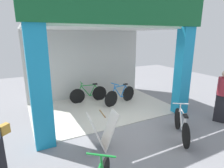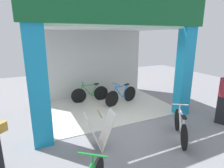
# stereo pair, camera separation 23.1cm
# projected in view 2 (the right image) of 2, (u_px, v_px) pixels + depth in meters

# --- Properties ---
(ground_plane) EXTENTS (18.25, 18.25, 0.00)m
(ground_plane) POSITION_uv_depth(u_px,v_px,m) (123.00, 126.00, 5.78)
(ground_plane) COLOR gray
(ground_plane) RESTS_ON ground
(shop_facade) EXTENTS (5.33, 3.59, 3.80)m
(shop_facade) POSITION_uv_depth(u_px,v_px,m) (103.00, 56.00, 6.67)
(shop_facade) COLOR beige
(shop_facade) RESTS_ON ground
(bicycle_inside_0) EXTENTS (1.59, 0.54, 0.90)m
(bicycle_inside_0) POSITION_uv_depth(u_px,v_px,m) (121.00, 95.00, 7.56)
(bicycle_inside_0) COLOR black
(bicycle_inside_0) RESTS_ON ground
(bicycle_inside_1) EXTENTS (1.59, 0.44, 0.87)m
(bicycle_inside_1) POSITION_uv_depth(u_px,v_px,m) (90.00, 94.00, 7.82)
(bicycle_inside_1) COLOR black
(bicycle_inside_1) RESTS_ON ground
(bicycle_parked_1) EXTENTS (0.94, 1.35, 0.88)m
(bicycle_parked_1) POSITION_uv_depth(u_px,v_px,m) (180.00, 126.00, 5.01)
(bicycle_parked_1) COLOR black
(bicycle_parked_1) RESTS_ON ground
(sandwich_board_sign) EXTENTS (0.76, 0.54, 0.94)m
(sandwich_board_sign) POSITION_uv_depth(u_px,v_px,m) (100.00, 131.00, 4.55)
(sandwich_board_sign) COLOR silver
(sandwich_board_sign) RESTS_ON ground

